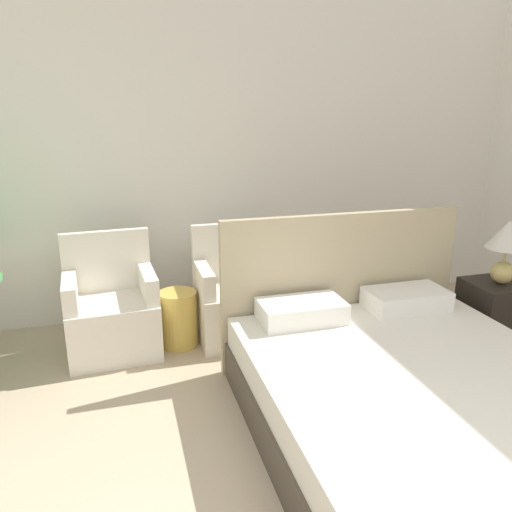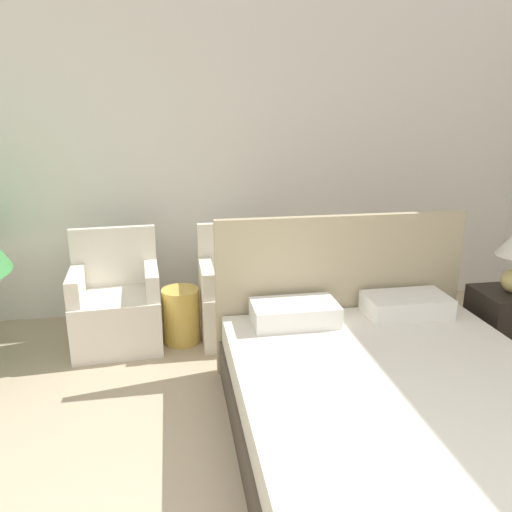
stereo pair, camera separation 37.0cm
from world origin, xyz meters
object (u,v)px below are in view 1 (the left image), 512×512
Objects in this scene: bed at (416,401)px; side_table at (178,319)px; armchair_near_window_right at (238,303)px; table_lamp at (507,242)px; nightstand at (496,317)px; armchair_near_window_left at (112,317)px.

bed reaches higher than side_table.
table_lamp reaches higher than armchair_near_window_right.
nightstand is at bearing 39.94° from table_lamp.
nightstand is (1.85, -0.79, -0.01)m from armchair_near_window_right.
bed is 3.92× the size of nightstand.
armchair_near_window_left is at bearing 164.15° from table_lamp.
armchair_near_window_right is (1.00, 0.00, 0.00)m from armchair_near_window_left.
side_table is (-2.35, 0.76, -0.06)m from nightstand.
armchair_near_window_right reaches higher than nightstand.
armchair_near_window_right is (-0.64, 1.58, 0.04)m from bed.
bed is 2.43× the size of armchair_near_window_left.
bed is 1.71m from armchair_near_window_right.
nightstand is (1.21, 0.80, 0.03)m from bed.
armchair_near_window_left is 2.95m from nightstand.
armchair_near_window_left is 1.00× the size of armchair_near_window_right.
side_table is (-0.50, -0.02, -0.07)m from armchair_near_window_right.
nightstand is 1.26× the size of side_table.
bed is 4.59× the size of table_lamp.
armchair_near_window_right is at bearing -3.37° from armchair_near_window_left.
armchair_near_window_left is 2.03× the size of side_table.
side_table is at bearing 161.95° from nightstand.
side_table is (-1.13, 1.56, -0.03)m from bed.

